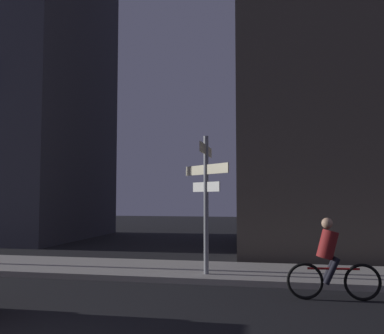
{
  "coord_description": "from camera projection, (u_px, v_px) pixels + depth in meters",
  "views": [
    {
      "loc": [
        3.12,
        -3.91,
        2.02
      ],
      "look_at": [
        1.07,
        6.16,
        2.74
      ],
      "focal_mm": 40.06,
      "sensor_mm": 36.0,
      "label": 1
    }
  ],
  "objects": [
    {
      "name": "sidewalk_kerb",
      "position": [
        161.0,
        270.0,
        11.44
      ],
      "size": [
        40.0,
        2.71,
        0.14
      ],
      "primitive_type": "cube",
      "color": "#9E9991",
      "rests_on": "ground_plane"
    },
    {
      "name": "signpost",
      "position": [
        206.0,
        189.0,
        10.61
      ],
      "size": [
        1.29,
        1.66,
        3.4
      ],
      "color": "gray",
      "rests_on": "sidewalk_kerb"
    },
    {
      "name": "cyclist",
      "position": [
        331.0,
        262.0,
        8.44
      ],
      "size": [
        1.82,
        0.36,
        1.61
      ],
      "color": "black",
      "rests_on": "ground_plane"
    }
  ]
}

